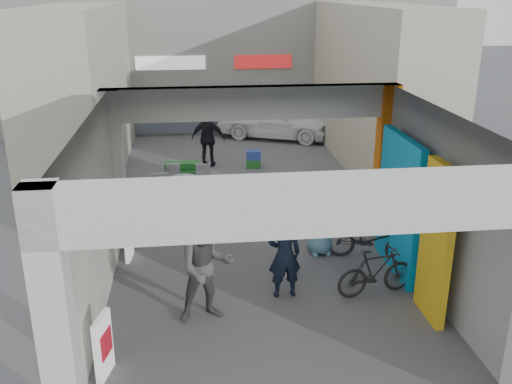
{
  "coord_description": "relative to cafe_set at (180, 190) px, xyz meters",
  "views": [
    {
      "loc": [
        -1.35,
        -9.95,
        5.47
      ],
      "look_at": [
        -0.06,
        1.0,
        1.5
      ],
      "focal_mm": 40.0,
      "sensor_mm": 36.0,
      "label": 1
    }
  ],
  "objects": [
    {
      "name": "ground",
      "position": [
        1.69,
        -4.68,
        -0.32
      ],
      "size": [
        90.0,
        90.0,
        0.0
      ],
      "primitive_type": "plane",
      "color": "#4F4E53",
      "rests_on": "ground"
    },
    {
      "name": "arcade_canopy",
      "position": [
        2.23,
        -5.5,
        1.98
      ],
      "size": [
        6.4,
        6.45,
        6.4
      ],
      "color": "#B8B8B3",
      "rests_on": "ground"
    },
    {
      "name": "far_building",
      "position": [
        1.69,
        9.31,
        3.67
      ],
      "size": [
        18.0,
        4.08,
        8.0
      ],
      "color": "white",
      "rests_on": "ground"
    },
    {
      "name": "plaza_bldg_left",
      "position": [
        -2.81,
        2.82,
        2.18
      ],
      "size": [
        2.0,
        9.0,
        5.0
      ],
      "primitive_type": "cube",
      "color": "#A49C88",
      "rests_on": "ground"
    },
    {
      "name": "plaza_bldg_right",
      "position": [
        6.19,
        2.82,
        2.18
      ],
      "size": [
        2.0,
        9.0,
        5.0
      ],
      "primitive_type": "cube",
      "color": "#A49C88",
      "rests_on": "ground"
    },
    {
      "name": "bollard_left",
      "position": [
        0.09,
        -2.2,
        0.12
      ],
      "size": [
        0.09,
        0.09,
        0.89
      ],
      "primitive_type": "cylinder",
      "color": "gray",
      "rests_on": "ground"
    },
    {
      "name": "bollard_center",
      "position": [
        1.54,
        -2.16,
        0.09
      ],
      "size": [
        0.09,
        0.09,
        0.82
      ],
      "primitive_type": "cylinder",
      "color": "gray",
      "rests_on": "ground"
    },
    {
      "name": "bollard_right",
      "position": [
        3.25,
        -2.09,
        0.15
      ],
      "size": [
        0.09,
        0.09,
        0.94
      ],
      "primitive_type": "cylinder",
      "color": "gray",
      "rests_on": "ground"
    },
    {
      "name": "advert_board_near",
      "position": [
        -1.06,
        -7.32,
        0.19
      ],
      "size": [
        0.21,
        0.55,
        1.0
      ],
      "rotation": [
        0.0,
        0.0,
        -0.24
      ],
      "color": "white",
      "rests_on": "ground"
    },
    {
      "name": "advert_board_far",
      "position": [
        -1.06,
        -3.38,
        0.19
      ],
      "size": [
        0.15,
        0.56,
        1.0
      ],
      "rotation": [
        0.0,
        0.0,
        -0.1
      ],
      "color": "white",
      "rests_on": "ground"
    },
    {
      "name": "cafe_set",
      "position": [
        0.0,
        0.0,
        0.0
      ],
      "size": [
        1.49,
        1.21,
        0.9
      ],
      "rotation": [
        0.0,
        0.0,
        0.13
      ],
      "color": "#AAA9AF",
      "rests_on": "ground"
    },
    {
      "name": "produce_stand",
      "position": [
        0.05,
        0.9,
        -0.01
      ],
      "size": [
        1.17,
        0.64,
        0.77
      ],
      "rotation": [
        0.0,
        0.0,
        -0.24
      ],
      "color": "black",
      "rests_on": "ground"
    },
    {
      "name": "crate_stack",
      "position": [
        2.31,
        2.8,
        -0.04
      ],
      "size": [
        0.5,
        0.41,
        0.56
      ],
      "rotation": [
        0.0,
        0.0,
        -0.15
      ],
      "color": "#175222",
      "rests_on": "ground"
    },
    {
      "name": "border_collie",
      "position": [
        2.18,
        -4.49,
        -0.09
      ],
      "size": [
        0.21,
        0.42,
        0.58
      ],
      "rotation": [
        0.0,
        0.0,
        0.01
      ],
      "color": "black",
      "rests_on": "ground"
    },
    {
      "name": "man_with_dog",
      "position": [
        1.96,
        -5.31,
        0.53
      ],
      "size": [
        0.65,
        0.45,
        1.69
      ],
      "primitive_type": "imported",
      "rotation": [
        0.0,
        0.0,
        3.21
      ],
      "color": "black",
      "rests_on": "ground"
    },
    {
      "name": "man_back_turned",
      "position": [
        0.5,
        -5.91,
        0.67
      ],
      "size": [
        1.07,
        0.9,
        1.97
      ],
      "primitive_type": "imported",
      "rotation": [
        0.0,
        0.0,
        0.18
      ],
      "color": "#434245",
      "rests_on": "ground"
    },
    {
      "name": "man_elderly",
      "position": [
        3.04,
        -3.61,
        0.45
      ],
      "size": [
        0.78,
        0.53,
        1.55
      ],
      "primitive_type": "imported",
      "rotation": [
        0.0,
        0.0,
        0.05
      ],
      "color": "#5C91B4",
      "rests_on": "ground"
    },
    {
      "name": "man_crates",
      "position": [
        0.89,
        3.11,
        0.6
      ],
      "size": [
        1.16,
        0.69,
        1.85
      ],
      "primitive_type": "imported",
      "rotation": [
        0.0,
        0.0,
        2.9
      ],
      "color": "black",
      "rests_on": "ground"
    },
    {
      "name": "bicycle_front",
      "position": [
        3.99,
        -4.1,
        0.2
      ],
      "size": [
        2.06,
        1.55,
        1.04
      ],
      "primitive_type": "imported",
      "rotation": [
        0.0,
        0.0,
        1.07
      ],
      "color": "black",
      "rests_on": "ground"
    },
    {
      "name": "bicycle_rear",
      "position": [
        3.67,
        -5.46,
        0.15
      ],
      "size": [
        1.62,
        0.72,
        0.94
      ],
      "primitive_type": "imported",
      "rotation": [
        0.0,
        0.0,
        1.76
      ],
      "color": "black",
      "rests_on": "ground"
    },
    {
      "name": "white_van",
      "position": [
        3.54,
        6.53,
        0.42
      ],
      "size": [
        4.7,
        3.37,
        1.49
      ],
      "primitive_type": "imported",
      "rotation": [
        0.0,
        0.0,
        1.16
      ],
      "color": "white",
      "rests_on": "ground"
    }
  ]
}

